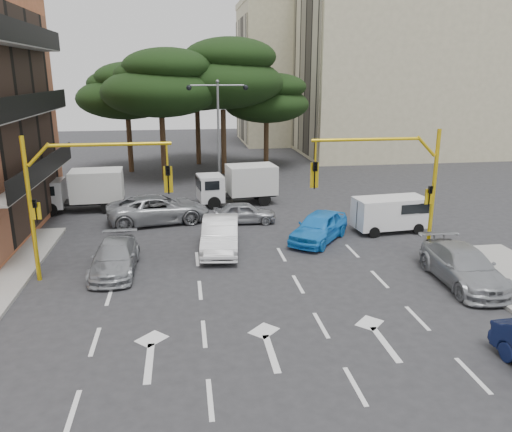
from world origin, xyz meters
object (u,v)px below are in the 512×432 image
(car_white_hatch, at_px, (220,235))
(car_silver_parked, at_px, (463,266))
(signal_mast_right, at_px, (397,178))
(car_silver_cross_b, at_px, (244,213))
(van_white, at_px, (390,214))
(car_silver_cross_a, at_px, (158,209))
(street_lamp_center, at_px, (218,118))
(box_truck_b, at_px, (238,185))
(car_blue_compact, at_px, (319,227))
(car_silver_wagon, at_px, (115,257))
(box_truck_a, at_px, (82,191))
(signal_mast_left, at_px, (75,188))

(car_white_hatch, height_order, car_silver_parked, car_white_hatch)
(signal_mast_right, height_order, car_silver_cross_b, signal_mast_right)
(car_silver_parked, relative_size, van_white, 1.32)
(car_silver_cross_a, bearing_deg, street_lamp_center, -43.18)
(signal_mast_right, distance_m, box_truck_b, 13.05)
(street_lamp_center, relative_size, car_silver_parked, 1.52)
(car_blue_compact, relative_size, van_white, 1.16)
(signal_mast_right, height_order, car_white_hatch, signal_mast_right)
(signal_mast_right, height_order, car_silver_cross_a, signal_mast_right)
(car_blue_compact, bearing_deg, car_silver_cross_a, -170.77)
(car_silver_cross_b, bearing_deg, car_silver_wagon, 138.01)
(signal_mast_right, relative_size, car_silver_cross_b, 1.67)
(car_silver_wagon, relative_size, box_truck_b, 0.87)
(car_white_hatch, bearing_deg, van_white, 16.67)
(car_silver_cross_b, distance_m, box_truck_a, 10.53)
(car_silver_cross_b, height_order, van_white, van_white)
(box_truck_b, bearing_deg, box_truck_a, 85.03)
(box_truck_a, height_order, box_truck_b, box_truck_a)
(van_white, bearing_deg, box_truck_b, -139.03)
(signal_mast_right, relative_size, box_truck_a, 1.15)
(signal_mast_left, xyz_separation_m, box_truck_b, (7.80, 11.39, -2.61))
(signal_mast_left, height_order, car_white_hatch, signal_mast_left)
(car_silver_cross_b, height_order, box_truck_b, box_truck_b)
(car_silver_wagon, distance_m, van_white, 14.55)
(van_white, distance_m, box_truck_a, 18.58)
(car_white_hatch, relative_size, car_silver_parked, 0.95)
(car_silver_parked, bearing_deg, van_white, 94.00)
(car_blue_compact, distance_m, car_silver_cross_a, 9.45)
(street_lamp_center, xyz_separation_m, car_blue_compact, (4.28, -10.76, -4.67))
(signal_mast_left, bearing_deg, box_truck_a, 100.13)
(street_lamp_center, bearing_deg, box_truck_a, -161.51)
(car_silver_wagon, bearing_deg, car_blue_compact, 16.44)
(car_silver_cross_a, height_order, van_white, van_white)
(car_silver_wagon, xyz_separation_m, box_truck_a, (-3.23, 10.57, 0.62))
(car_blue_compact, xyz_separation_m, van_white, (4.22, 1.01, 0.20))
(signal_mast_left, distance_m, car_silver_parked, 16.07)
(car_white_hatch, bearing_deg, car_silver_wagon, -150.72)
(street_lamp_center, bearing_deg, car_silver_cross_b, -82.63)
(car_silver_parked, bearing_deg, signal_mast_right, 126.07)
(car_silver_cross_b, bearing_deg, box_truck_a, 70.06)
(signal_mast_left, height_order, car_silver_parked, signal_mast_left)
(car_silver_parked, bearing_deg, car_white_hatch, 153.00)
(car_white_hatch, xyz_separation_m, box_truck_b, (1.83, 8.87, 0.47))
(signal_mast_right, bearing_deg, car_blue_compact, 127.85)
(van_white, height_order, box_truck_a, box_truck_a)
(box_truck_b, bearing_deg, car_white_hatch, 161.50)
(car_silver_cross_a, distance_m, car_silver_cross_b, 4.97)
(car_silver_wagon, height_order, car_silver_parked, car_silver_parked)
(car_blue_compact, height_order, car_silver_cross_b, car_blue_compact)
(car_blue_compact, xyz_separation_m, box_truck_a, (-13.07, 7.83, 0.52))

